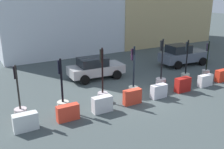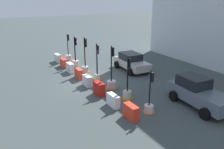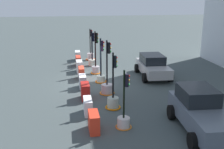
{
  "view_description": "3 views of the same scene",
  "coord_description": "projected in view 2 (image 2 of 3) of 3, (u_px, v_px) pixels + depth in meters",
  "views": [
    {
      "loc": [
        -8.64,
        -11.82,
        6.05
      ],
      "look_at": [
        -1.52,
        0.5,
        1.46
      ],
      "focal_mm": 40.92,
      "sensor_mm": 36.0,
      "label": 1
    },
    {
      "loc": [
        16.6,
        -7.64,
        6.73
      ],
      "look_at": [
        2.7,
        0.25,
        1.26
      ],
      "focal_mm": 37.84,
      "sensor_mm": 36.0,
      "label": 2
    },
    {
      "loc": [
        17.52,
        -1.89,
        5.74
      ],
      "look_at": [
        2.16,
        0.78,
        1.16
      ],
      "focal_mm": 43.76,
      "sensor_mm": 36.0,
      "label": 3
    }
  ],
  "objects": [
    {
      "name": "construction_barrier_7",
      "position": [
        131.0,
        112.0,
        13.32
      ],
      "size": [
        1.06,
        0.44,
        0.84
      ],
      "color": "red",
      "rests_on": "ground_plane"
    },
    {
      "name": "car_grey_saloon",
      "position": [
        199.0,
        93.0,
        14.73
      ],
      "size": [
        4.48,
        2.31,
        1.81
      ],
      "color": "slate",
      "rests_on": "ground_plane"
    },
    {
      "name": "traffic_light_3",
      "position": [
        97.0,
        73.0,
        19.44
      ],
      "size": [
        0.79,
        0.79,
        3.0
      ],
      "color": "silver",
      "rests_on": "ground_plane"
    },
    {
      "name": "traffic_light_4",
      "position": [
        111.0,
        82.0,
        17.63
      ],
      "size": [
        0.9,
        0.9,
        3.24
      ],
      "color": "beige",
      "rests_on": "ground_plane"
    },
    {
      "name": "construction_barrier_6",
      "position": [
        113.0,
        100.0,
        14.8
      ],
      "size": [
        1.08,
        0.41,
        0.79
      ],
      "color": "white",
      "rests_on": "ground_plane"
    },
    {
      "name": "traffic_light_2",
      "position": [
        85.0,
        66.0,
        21.23
      ],
      "size": [
        0.77,
        0.77,
        3.17
      ],
      "color": "#B2A5AC",
      "rests_on": "ground_plane"
    },
    {
      "name": "construction_barrier_0",
      "position": [
        58.0,
        58.0,
        24.52
      ],
      "size": [
        1.11,
        0.46,
        0.82
      ],
      "color": "silver",
      "rests_on": "ground_plane"
    },
    {
      "name": "construction_barrier_4",
      "position": [
        87.0,
        81.0,
        18.1
      ],
      "size": [
        1.0,
        0.43,
        0.82
      ],
      "color": "silver",
      "rests_on": "ground_plane"
    },
    {
      "name": "traffic_light_1",
      "position": [
        76.0,
        60.0,
        23.19
      ],
      "size": [
        0.63,
        0.63,
        2.87
      ],
      "color": "beige",
      "rests_on": "ground_plane"
    },
    {
      "name": "construction_barrier_5",
      "position": [
        99.0,
        89.0,
        16.47
      ],
      "size": [
        1.02,
        0.47,
        0.92
      ],
      "color": "red",
      "rests_on": "ground_plane"
    },
    {
      "name": "traffic_light_6",
      "position": [
        149.0,
        105.0,
        14.01
      ],
      "size": [
        0.74,
        0.74,
        2.68
      ],
      "color": "silver",
      "rests_on": "ground_plane"
    },
    {
      "name": "traffic_light_5",
      "position": [
        127.0,
        93.0,
        15.8
      ],
      "size": [
        0.82,
        0.82,
        2.98
      ],
      "color": "#B1B8A8",
      "rests_on": "ground_plane"
    },
    {
      "name": "ground_plane",
      "position": [
        93.0,
        80.0,
        19.4
      ],
      "size": [
        120.0,
        120.0,
        0.0
      ],
      "primitive_type": "plane",
      "color": "#414B4B"
    },
    {
      "name": "construction_barrier_1",
      "position": [
        64.0,
        63.0,
        22.84
      ],
      "size": [
        1.11,
        0.4,
        0.8
      ],
      "color": "#E8402A",
      "rests_on": "ground_plane"
    },
    {
      "name": "construction_barrier_3",
      "position": [
        79.0,
        74.0,
        19.67
      ],
      "size": [
        1.07,
        0.38,
        0.86
      ],
      "color": "red",
      "rests_on": "ground_plane"
    },
    {
      "name": "construction_barrier_2",
      "position": [
        70.0,
        68.0,
        21.25
      ],
      "size": [
        1.07,
        0.46,
        0.86
      ],
      "color": "silver",
      "rests_on": "ground_plane"
    },
    {
      "name": "traffic_light_0",
      "position": [
        69.0,
        56.0,
        25.04
      ],
      "size": [
        0.87,
        0.87,
        2.83
      ],
      "color": "beige",
      "rests_on": "ground_plane"
    },
    {
      "name": "car_silver_hatchback",
      "position": [
        131.0,
        62.0,
        21.76
      ],
      "size": [
        4.1,
        2.22,
        1.58
      ],
      "color": "#AEADAE",
      "rests_on": "ground_plane"
    }
  ]
}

